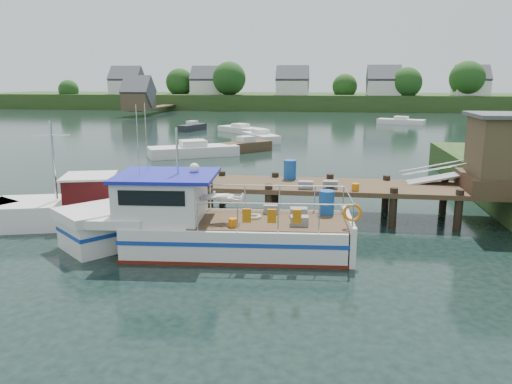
# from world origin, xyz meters

# --- Properties ---
(ground_plane) EXTENTS (160.00, 160.00, 0.00)m
(ground_plane) POSITION_xyz_m (0.00, 0.00, 0.00)
(ground_plane) COLOR black
(far_shore) EXTENTS (140.00, 42.55, 9.22)m
(far_shore) POSITION_xyz_m (0.01, 82.37, 2.10)
(far_shore) COLOR #2C451C
(far_shore) RESTS_ON ground
(dock) EXTENTS (16.60, 3.00, 4.78)m
(dock) POSITION_xyz_m (6.51, 0.01, 2.24)
(dock) COLOR #483522
(dock) RESTS_ON ground
(lobster_boat) EXTENTS (10.61, 3.72, 5.03)m
(lobster_boat) POSITION_xyz_m (-2.42, -5.15, 0.91)
(lobster_boat) COLOR silver
(lobster_boat) RESTS_ON ground
(work_boat) EXTENTS (7.99, 4.18, 4.21)m
(work_boat) POSITION_xyz_m (-8.53, -2.76, 0.67)
(work_boat) COLOR silver
(work_boat) RESTS_ON ground
(moored_rowboat) EXTENTS (4.11, 4.10, 1.26)m
(moored_rowboat) POSITION_xyz_m (-4.74, 19.01, 0.47)
(moored_rowboat) COLOR #483522
(moored_rowboat) RESTS_ON ground
(moored_far) EXTENTS (6.34, 4.00, 1.02)m
(moored_far) POSITION_xyz_m (11.50, 47.28, 0.38)
(moored_far) COLOR silver
(moored_far) RESTS_ON ground
(moored_a) EXTENTS (7.04, 5.16, 1.24)m
(moored_a) POSITION_xyz_m (-8.32, 15.85, 0.46)
(moored_a) COLOR silver
(moored_a) RESTS_ON ground
(moored_b) EXTENTS (4.29, 5.54, 1.18)m
(moored_b) POSITION_xyz_m (-4.43, 25.85, 0.44)
(moored_b) COLOR silver
(moored_b) RESTS_ON ground
(moored_d) EXTENTS (5.70, 5.29, 0.99)m
(moored_d) POSITION_xyz_m (-7.73, 33.66, 0.37)
(moored_d) COLOR silver
(moored_d) RESTS_ON ground
(moored_e) EXTENTS (2.59, 4.24, 1.11)m
(moored_e) POSITION_xyz_m (-13.63, 35.14, 0.41)
(moored_e) COLOR black
(moored_e) RESTS_ON ground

